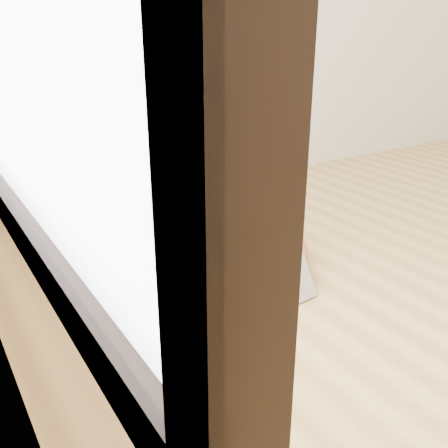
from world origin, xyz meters
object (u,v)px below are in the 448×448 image
pet_bed (218,250)px  dog (210,180)px  book_yellow (248,298)px  book_white (299,278)px

pet_bed → dog: (-0.02, 0.03, 0.30)m
pet_bed → dog: 0.30m
book_yellow → book_white: book_yellow is taller
book_yellow → pet_bed: bearing=73.4°
dog → book_white: 0.52m
dog → book_yellow: (-0.10, -0.41, -0.30)m
book_yellow → book_white: (0.25, 0.03, -0.01)m
pet_bed → book_yellow: (-0.11, -0.38, -0.01)m
dog → pet_bed: bearing=-52.1°
book_yellow → book_white: 0.25m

